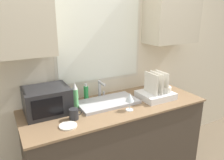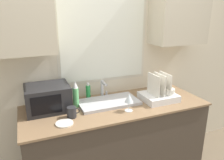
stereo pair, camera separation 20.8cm
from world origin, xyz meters
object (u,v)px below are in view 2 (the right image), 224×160
Objects in this scene: faucet at (103,88)px; wine_glass at (129,98)px; dish_rack at (159,94)px; mug_near_sink at (72,112)px; spray_bottle at (76,95)px; soap_bottle at (88,92)px; microwave at (48,98)px.

faucet is 1.13× the size of wine_glass.
dish_rack is 2.05× the size of wine_glass.
dish_rack is (0.53, -0.29, -0.05)m from faucet.
mug_near_sink is at bearing -177.72° from dish_rack.
faucet reaches higher than mug_near_sink.
soap_bottle is (0.17, 0.14, -0.05)m from spray_bottle.
faucet is at bearing -5.54° from soap_bottle.
microwave is at bearing 155.43° from wine_glass.
faucet is 0.17m from soap_bottle.
spray_bottle reaches higher than soap_bottle.
soap_bottle is at bearing 122.96° from wine_glass.
soap_bottle is 0.43m from mug_near_sink.
mug_near_sink is at bearing -54.92° from microwave.
faucet is at bearing 38.18° from mug_near_sink.
wine_glass is at bearing -8.05° from mug_near_sink.
faucet reaches higher than wine_glass.
spray_bottle is 0.52m from wine_glass.
dish_rack is at bearing -24.05° from soap_bottle.
dish_rack is 0.76m from soap_bottle.
microwave is 1.52× the size of spray_bottle.
faucet is 1.66× the size of mug_near_sink.
mug_near_sink is 0.68× the size of wine_glass.
dish_rack is at bearing 15.05° from wine_glass.
soap_bottle reaches higher than wine_glass.
spray_bottle is 0.22m from soap_bottle.
wine_glass is at bearing -164.95° from dish_rack.
microwave is 3.45× the size of mug_near_sink.
soap_bottle is (-0.69, 0.31, 0.02)m from dish_rack.
mug_near_sink is (-0.42, -0.33, -0.06)m from faucet.
dish_rack is at bearing -29.05° from faucet.
soap_bottle reaches higher than mug_near_sink.
spray_bottle is (-0.86, 0.17, 0.06)m from dish_rack.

